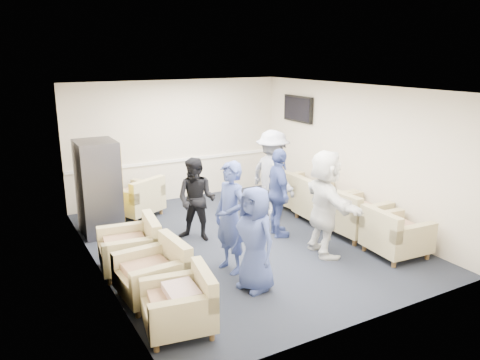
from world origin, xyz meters
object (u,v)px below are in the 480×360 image
armchair_left_near (182,306)px  armchair_corner (138,200)px  armchair_right_midfar (321,203)px  person_mid_right (279,193)px  armchair_left_mid (156,275)px  armchair_left_far (133,249)px  person_back_right (273,175)px  person_mid_left (230,217)px  vending_machine (99,188)px  armchair_right_near (394,236)px  person_front_left (255,239)px  armchair_right_far (296,192)px  armchair_right_midnear (354,216)px  person_front_right (325,203)px  person_back_left (197,200)px

armchair_left_near → armchair_corner: size_ratio=0.78×
armchair_right_midfar → person_mid_right: (-1.18, -0.23, 0.44)m
armchair_left_mid → person_mid_right: (2.71, 1.09, 0.48)m
armchair_left_far → person_back_right: 3.35m
armchair_corner → person_mid_left: size_ratio=0.69×
person_mid_right → vending_machine: bearing=74.8°
armchair_right_near → person_mid_right: person_mid_right is taller
armchair_right_near → person_front_left: person_front_left is taller
vending_machine → armchair_right_far: bearing=-8.5°
armchair_left_near → person_back_right: bearing=141.8°
armchair_right_near → armchair_right_midnear: armchair_right_midnear is taller
armchair_right_far → person_mid_left: bearing=120.4°
armchair_corner → person_mid_right: person_mid_right is taller
person_front_right → person_mid_left: bearing=96.0°
person_mid_left → person_mid_right: 1.66m
armchair_right_midnear → person_mid_right: 1.46m
armchair_right_far → armchair_left_near: bearing=122.3°
armchair_left_near → armchair_corner: bearing=179.2°
person_back_left → person_mid_right: (1.37, -0.55, 0.06)m
armchair_left_far → person_mid_left: bearing=67.7°
armchair_left_far → person_mid_right: 2.78m
person_mid_left → vending_machine: bearing=-163.0°
armchair_right_near → person_front_left: bearing=90.6°
armchair_left_far → vending_machine: (-0.07, 1.83, 0.53)m
armchair_right_near → armchair_right_midnear: (0.04, 1.00, 0.02)m
armchair_left_mid → person_front_right: size_ratio=0.51×
armchair_corner → person_front_right: 3.99m
armchair_right_far → armchair_corner: bearing=63.7°
armchair_right_near → armchair_right_midfar: size_ratio=0.95×
armchair_right_far → armchair_right_midnear: bearing=173.4°
armchair_left_far → person_back_left: bearing=122.8°
armchair_left_far → vending_machine: 1.91m
armchair_right_near → armchair_right_far: bearing=2.9°
armchair_left_far → armchair_right_midnear: size_ratio=1.02×
armchair_left_near → person_back_right: person_back_right is taller
armchair_right_far → armchair_left_mid: bearing=113.2°
armchair_right_near → person_front_right: size_ratio=0.52×
vending_machine → person_back_left: size_ratio=1.16×
armchair_left_mid → person_back_right: (3.14, 1.96, 0.56)m
person_back_right → armchair_left_near: bearing=125.7°
armchair_right_midfar → armchair_corner: armchair_right_midfar is taller
armchair_corner → armchair_left_far: bearing=44.2°
armchair_right_far → person_front_right: person_front_right is taller
armchair_right_midnear → vending_machine: (-4.01, 2.40, 0.50)m
armchair_left_mid → vending_machine: size_ratio=0.52×
armchair_right_near → armchair_right_midnear: bearing=1.6°
person_front_right → armchair_left_far: bearing=85.1°
armchair_left_near → person_mid_left: (1.27, 1.15, 0.54)m
person_back_left → person_back_right: (1.80, 0.32, 0.15)m
person_back_left → person_mid_right: person_mid_right is taller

